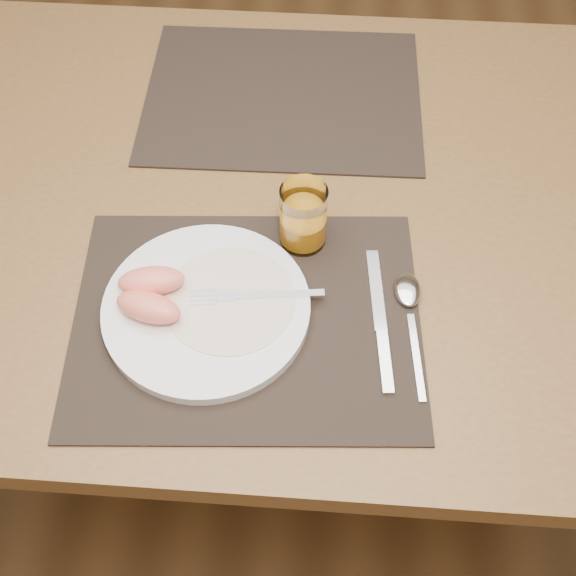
# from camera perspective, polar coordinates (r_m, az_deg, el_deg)

# --- Properties ---
(ground) EXTENTS (5.00, 5.00, 0.00)m
(ground) POSITION_cam_1_polar(r_m,az_deg,el_deg) (1.70, -0.35, -9.94)
(ground) COLOR brown
(ground) RESTS_ON ground
(table) EXTENTS (1.40, 0.90, 0.75)m
(table) POSITION_cam_1_polar(r_m,az_deg,el_deg) (1.14, -0.52, 4.46)
(table) COLOR brown
(table) RESTS_ON ground
(placemat_near) EXTENTS (0.47, 0.38, 0.00)m
(placemat_near) POSITION_cam_1_polar(r_m,az_deg,el_deg) (0.94, -3.28, -2.50)
(placemat_near) COLOR black
(placemat_near) RESTS_ON table
(placemat_far) EXTENTS (0.46, 0.36, 0.00)m
(placemat_far) POSITION_cam_1_polar(r_m,az_deg,el_deg) (1.23, -0.41, 14.97)
(placemat_far) COLOR black
(placemat_far) RESTS_ON table
(plate) EXTENTS (0.27, 0.27, 0.02)m
(plate) POSITION_cam_1_polar(r_m,az_deg,el_deg) (0.94, -6.46, -1.60)
(plate) COLOR white
(plate) RESTS_ON placemat_near
(plate_dressing) EXTENTS (0.17, 0.17, 0.00)m
(plate_dressing) POSITION_cam_1_polar(r_m,az_deg,el_deg) (0.94, -4.62, -0.91)
(plate_dressing) COLOR white
(plate_dressing) RESTS_ON plate
(fork) EXTENTS (0.18, 0.04, 0.00)m
(fork) POSITION_cam_1_polar(r_m,az_deg,el_deg) (0.94, -3.42, -0.62)
(fork) COLOR silver
(fork) RESTS_ON plate
(knife) EXTENTS (0.04, 0.22, 0.01)m
(knife) POSITION_cam_1_polar(r_m,az_deg,el_deg) (0.93, 7.38, -3.34)
(knife) COLOR silver
(knife) RESTS_ON placemat_near
(spoon) EXTENTS (0.04, 0.19, 0.01)m
(spoon) POSITION_cam_1_polar(r_m,az_deg,el_deg) (0.96, 9.52, -0.86)
(spoon) COLOR silver
(spoon) RESTS_ON placemat_near
(juice_glass) EXTENTS (0.06, 0.06, 0.10)m
(juice_glass) POSITION_cam_1_polar(r_m,az_deg,el_deg) (0.98, 1.21, 5.47)
(juice_glass) COLOR white
(juice_glass) RESTS_ON placemat_near
(grapefruit_wedges) EXTENTS (0.10, 0.10, 0.03)m
(grapefruit_wedges) POSITION_cam_1_polar(r_m,az_deg,el_deg) (0.93, -10.85, -0.46)
(grapefruit_wedges) COLOR #F97F65
(grapefruit_wedges) RESTS_ON plate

